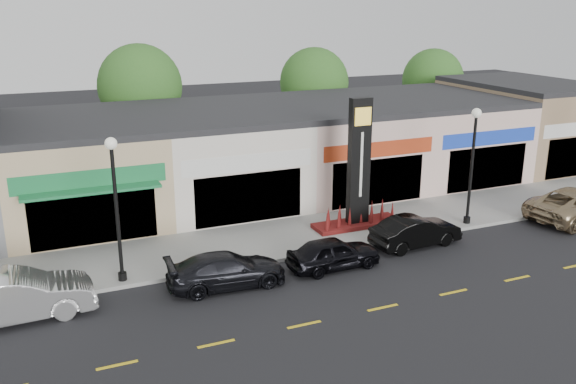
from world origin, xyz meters
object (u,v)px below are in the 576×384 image
object	(u,v)px
lamp_east_near	(473,155)
car_dark_sedan	(226,270)
lamp_west_near	(115,196)
car_black_conv	(416,231)
car_white_van	(15,296)
pylon_sign	(358,182)
car_black_sedan	(334,253)

from	to	relation	value
lamp_east_near	car_dark_sedan	bearing A→B (deg)	-172.04
lamp_west_near	car_black_conv	world-z (taller)	lamp_west_near
lamp_east_near	car_white_van	world-z (taller)	lamp_east_near
car_black_conv	car_dark_sedan	bearing A→B (deg)	89.84
lamp_west_near	car_dark_sedan	world-z (taller)	lamp_west_near
lamp_west_near	car_white_van	distance (m)	4.71
pylon_sign	car_black_conv	xyz separation A→B (m)	(1.29, -2.86, -1.60)
car_white_van	car_black_conv	size ratio (longest dim) A/B	1.24
lamp_east_near	car_black_sedan	world-z (taller)	lamp_east_near
car_dark_sedan	car_black_sedan	distance (m)	4.40
car_white_van	car_black_conv	distance (m)	15.94
car_black_conv	pylon_sign	bearing A→B (deg)	20.41
car_dark_sedan	car_black_conv	world-z (taller)	car_black_conv
car_black_conv	car_black_sedan	bearing A→B (deg)	95.01
lamp_east_near	car_white_van	bearing A→B (deg)	-175.97
lamp_west_near	car_black_sedan	size ratio (longest dim) A/B	1.45
lamp_west_near	car_dark_sedan	bearing A→B (deg)	-26.17
car_black_sedan	car_white_van	bearing A→B (deg)	86.03
lamp_west_near	car_black_conv	bearing A→B (deg)	-5.39
lamp_west_near	car_dark_sedan	size ratio (longest dim) A/B	1.23
car_white_van	car_black_sedan	xyz separation A→B (m)	(11.59, -0.46, -0.19)
car_dark_sedan	lamp_west_near	bearing A→B (deg)	66.33
lamp_west_near	pylon_sign	distance (m)	11.19
pylon_sign	car_black_conv	world-z (taller)	pylon_sign
lamp_west_near	car_black_sedan	xyz separation A→B (m)	(7.95, -1.85, -2.83)
lamp_east_near	car_dark_sedan	distance (m)	12.89
car_dark_sedan	car_black_sedan	xyz separation A→B (m)	(4.40, -0.11, -0.00)
pylon_sign	lamp_east_near	bearing A→B (deg)	-18.75
lamp_east_near	car_white_van	size ratio (longest dim) A/B	1.08
car_white_van	lamp_east_near	bearing A→B (deg)	-87.81
lamp_west_near	car_white_van	xyz separation A→B (m)	(-3.64, -1.38, -2.65)
car_white_van	car_black_sedan	world-z (taller)	car_white_van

